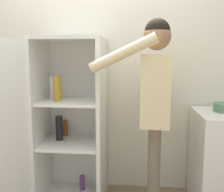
{
  "coord_description": "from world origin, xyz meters",
  "views": [
    {
      "loc": [
        0.38,
        -1.78,
        1.41
      ],
      "look_at": [
        0.15,
        0.65,
        1.05
      ],
      "focal_mm": 42.0,
      "sensor_mm": 36.0,
      "label": 1
    }
  ],
  "objects": [
    {
      "name": "wall_back",
      "position": [
        0.0,
        0.98,
        1.27
      ],
      "size": [
        7.0,
        0.06,
        2.55
      ],
      "color": "silver",
      "rests_on": "ground_plane"
    },
    {
      "name": "refrigerator",
      "position": [
        -0.35,
        0.56,
        0.8
      ],
      "size": [
        0.92,
        1.15,
        1.59
      ],
      "color": "white",
      "rests_on": "ground_plane"
    },
    {
      "name": "person",
      "position": [
        0.54,
        0.46,
        1.11
      ],
      "size": [
        0.68,
        0.56,
        1.73
      ],
      "color": "#726656",
      "rests_on": "ground_plane"
    },
    {
      "name": "bowl",
      "position": [
        1.19,
        0.66,
        0.95
      ],
      "size": [
        0.2,
        0.2,
        0.08
      ],
      "color": "#517F5B",
      "rests_on": "counter"
    }
  ]
}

